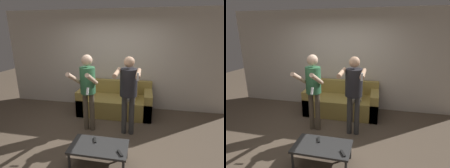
% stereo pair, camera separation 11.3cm
% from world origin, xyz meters
% --- Properties ---
extents(ground_plane, '(14.00, 14.00, 0.00)m').
position_xyz_m(ground_plane, '(0.00, 0.00, 0.00)').
color(ground_plane, brown).
extents(wall_back, '(6.40, 0.06, 2.70)m').
position_xyz_m(wall_back, '(0.00, 1.88, 1.35)').
color(wall_back, beige).
rests_on(wall_back, ground_plane).
extents(couch, '(1.90, 0.88, 0.83)m').
position_xyz_m(couch, '(0.10, 1.41, 0.29)').
color(couch, '#AD9347').
rests_on(couch, ground_plane).
extents(person_standing_left, '(0.44, 0.76, 1.68)m').
position_xyz_m(person_standing_left, '(-0.33, 0.43, 1.05)').
color(person_standing_left, brown).
rests_on(person_standing_left, ground_plane).
extents(person_standing_right, '(0.47, 0.73, 1.66)m').
position_xyz_m(person_standing_right, '(0.53, 0.43, 1.06)').
color(person_standing_right, '#383838').
rests_on(person_standing_right, ground_plane).
extents(person_seated, '(0.30, 0.53, 1.21)m').
position_xyz_m(person_seated, '(0.48, 1.21, 0.67)').
color(person_seated, '#6B6051').
rests_on(person_seated, ground_plane).
extents(coffee_table, '(0.93, 0.52, 0.35)m').
position_xyz_m(coffee_table, '(0.17, -0.57, 0.31)').
color(coffee_table, '#2D2D2D').
rests_on(coffee_table, ground_plane).
extents(remote_near, '(0.11, 0.14, 0.02)m').
position_xyz_m(remote_near, '(0.53, -0.70, 0.36)').
color(remote_near, black).
rests_on(remote_near, coffee_table).
extents(remote_far, '(0.09, 0.15, 0.02)m').
position_xyz_m(remote_far, '(0.06, -0.44, 0.36)').
color(remote_far, black).
rests_on(remote_far, coffee_table).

